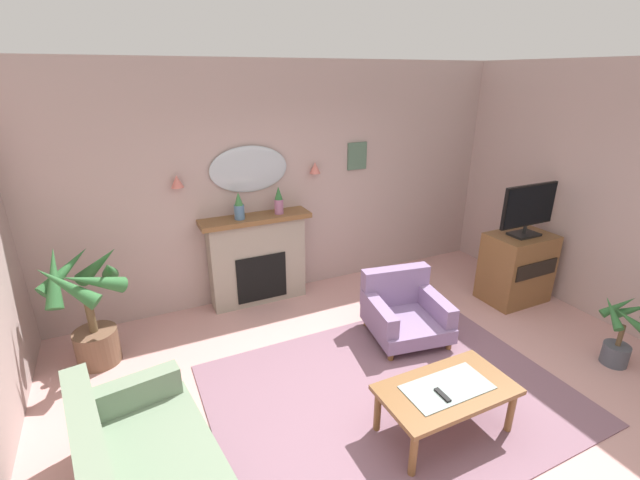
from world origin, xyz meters
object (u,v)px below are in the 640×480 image
(wall_sconce_left, at_px, (177,181))
(fireplace, at_px, (258,260))
(mantel_vase_right, at_px, (279,201))
(tv_flatscreen, at_px, (529,209))
(potted_plant_small_fern, at_px, (622,333))
(coffee_table, at_px, (446,393))
(tv_remote, at_px, (442,395))
(floral_couch, at_px, (142,478))
(wall_mirror, at_px, (249,169))
(armchair_in_corner, at_px, (403,309))
(framed_picture, at_px, (357,156))
(potted_plant_tall_palm, at_px, (89,306))
(tv_cabinet, at_px, (516,268))
(mantel_vase_left, at_px, (239,207))
(wall_sconce_right, at_px, (315,168))

(wall_sconce_left, bearing_deg, fireplace, -6.16)
(mantel_vase_right, xyz_separation_m, wall_sconce_left, (-1.15, 0.12, 0.34))
(tv_flatscreen, distance_m, potted_plant_small_fern, 1.68)
(wall_sconce_left, height_order, coffee_table, wall_sconce_left)
(tv_remote, relative_size, floral_couch, 0.09)
(tv_flatscreen, bearing_deg, coffee_table, -149.81)
(tv_flatscreen, bearing_deg, wall_mirror, 152.66)
(fireplace, bearing_deg, mantel_vase_right, -5.39)
(coffee_table, height_order, tv_flatscreen, tv_flatscreen)
(wall_sconce_left, bearing_deg, potted_plant_small_fern, -38.25)
(mantel_vase_right, bearing_deg, armchair_in_corner, -56.52)
(framed_picture, height_order, potted_plant_tall_palm, framed_picture)
(framed_picture, xyz_separation_m, armchair_in_corner, (-0.27, -1.59, -1.44))
(wall_mirror, distance_m, potted_plant_small_fern, 4.35)
(tv_cabinet, bearing_deg, tv_remote, -149.40)
(tv_remote, xyz_separation_m, tv_flatscreen, (2.44, 1.42, 0.79))
(mantel_vase_left, distance_m, tv_flatscreen, 3.50)
(framed_picture, height_order, tv_cabinet, framed_picture)
(floral_couch, bearing_deg, potted_plant_small_fern, -4.46)
(wall_mirror, distance_m, coffee_table, 3.28)
(wall_mirror, distance_m, tv_cabinet, 3.61)
(tv_cabinet, bearing_deg, armchair_in_corner, -178.72)
(wall_sconce_right, height_order, potted_plant_small_fern, wall_sconce_right)
(mantel_vase_left, height_order, potted_plant_tall_palm, mantel_vase_left)
(framed_picture, xyz_separation_m, potted_plant_small_fern, (1.37, -2.99, -1.39))
(wall_mirror, relative_size, wall_sconce_right, 6.86)
(wall_sconce_left, distance_m, tv_flatscreen, 4.17)
(potted_plant_tall_palm, bearing_deg, mantel_vase_left, 16.43)
(tv_flatscreen, xyz_separation_m, potted_plant_tall_palm, (-4.91, 0.89, -0.60))
(armchair_in_corner, bearing_deg, potted_plant_small_fern, -40.60)
(mantel_vase_right, xyz_separation_m, armchair_in_corner, (0.93, -1.41, -1.02))
(wall_sconce_left, relative_size, tv_flatscreen, 0.17)
(wall_mirror, bearing_deg, floral_couch, -121.40)
(wall_mirror, xyz_separation_m, tv_remote, (0.58, -2.98, -1.26))
(wall_sconce_left, height_order, armchair_in_corner, wall_sconce_left)
(fireplace, bearing_deg, wall_sconce_left, 173.84)
(mantel_vase_right, bearing_deg, potted_plant_small_fern, -47.59)
(framed_picture, bearing_deg, mantel_vase_right, -171.47)
(mantel_vase_left, distance_m, framed_picture, 1.77)
(armchair_in_corner, bearing_deg, coffee_table, -112.43)
(mantel_vase_left, relative_size, tv_remote, 2.08)
(framed_picture, xyz_separation_m, tv_flatscreen, (1.52, -1.57, -0.50))
(framed_picture, bearing_deg, armchair_in_corner, -99.58)
(wall_mirror, relative_size, tv_cabinet, 1.07)
(tv_remote, bearing_deg, framed_picture, 72.84)
(potted_plant_small_fern, bearing_deg, tv_flatscreen, 83.96)
(tv_cabinet, relative_size, tv_flatscreen, 1.07)
(wall_sconce_left, relative_size, coffee_table, 0.13)
(mantel_vase_left, xyz_separation_m, armchair_in_corner, (1.43, -1.41, -1.00))
(armchair_in_corner, xyz_separation_m, tv_cabinet, (1.78, 0.04, 0.15))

